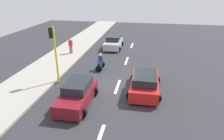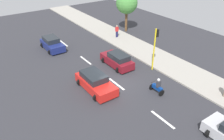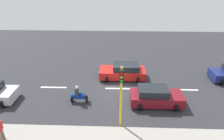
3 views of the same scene
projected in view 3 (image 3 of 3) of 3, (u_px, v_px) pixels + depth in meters
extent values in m
cube|color=#2D2D33|center=(118.00, 89.00, 17.10)|extent=(40.00, 60.00, 0.10)
cube|color=white|center=(54.00, 87.00, 17.26)|extent=(0.20, 2.40, 0.01)
cube|color=white|center=(118.00, 89.00, 17.07)|extent=(0.20, 2.40, 0.01)
cube|color=white|center=(185.00, 90.00, 16.89)|extent=(0.20, 2.40, 0.01)
cube|color=maroon|center=(156.00, 98.00, 14.78)|extent=(1.72, 4.08, 0.80)
cube|color=#1E2328|center=(153.00, 91.00, 14.48)|extent=(1.44, 2.29, 0.56)
cylinder|color=black|center=(171.00, 96.00, 15.51)|extent=(0.64, 0.22, 0.64)
cylinder|color=black|center=(176.00, 107.00, 14.17)|extent=(0.64, 0.22, 0.64)
cylinder|color=black|center=(138.00, 95.00, 15.59)|extent=(0.64, 0.22, 0.64)
cylinder|color=black|center=(140.00, 106.00, 14.26)|extent=(0.64, 0.22, 0.64)
cube|color=red|center=(122.00, 73.00, 18.64)|extent=(1.93, 4.46, 0.80)
cube|color=#1E2328|center=(126.00, 67.00, 18.32)|extent=(1.62, 2.50, 0.56)
cylinder|color=black|center=(107.00, 79.00, 18.03)|extent=(0.64, 0.22, 0.64)
cylinder|color=black|center=(108.00, 71.00, 19.56)|extent=(0.64, 0.22, 0.64)
cylinder|color=black|center=(138.00, 80.00, 17.93)|extent=(0.64, 0.22, 0.64)
cylinder|color=black|center=(136.00, 71.00, 19.46)|extent=(0.64, 0.22, 0.64)
cylinder|color=black|center=(222.00, 81.00, 17.60)|extent=(0.64, 0.22, 0.64)
cylinder|color=black|center=(214.00, 74.00, 19.02)|extent=(0.64, 0.22, 0.64)
cylinder|color=black|center=(13.00, 92.00, 16.01)|extent=(0.64, 0.22, 0.64)
cylinder|color=black|center=(3.00, 103.00, 14.57)|extent=(0.64, 0.22, 0.64)
cylinder|color=black|center=(87.00, 99.00, 15.13)|extent=(0.60, 0.10, 0.60)
cylinder|color=black|center=(72.00, 99.00, 15.17)|extent=(0.60, 0.10, 0.60)
cube|color=navy|center=(78.00, 96.00, 15.04)|extent=(0.28, 1.10, 0.36)
sphere|color=navy|center=(81.00, 94.00, 14.95)|extent=(0.32, 0.32, 0.32)
cylinder|color=black|center=(85.00, 93.00, 14.86)|extent=(0.55, 0.04, 0.04)
cube|color=#333338|center=(77.00, 92.00, 14.84)|extent=(0.36, 0.24, 0.60)
sphere|color=silver|center=(77.00, 87.00, 14.66)|extent=(0.26, 0.26, 0.26)
cylinder|color=#72604C|center=(3.00, 134.00, 11.39)|extent=(0.16, 0.16, 0.85)
cylinder|color=#72604C|center=(1.00, 137.00, 11.21)|extent=(0.16, 0.16, 0.85)
cylinder|color=yellow|center=(121.00, 99.00, 11.82)|extent=(0.14, 0.14, 4.50)
cube|color=black|center=(122.00, 76.00, 10.84)|extent=(0.24, 0.24, 0.76)
sphere|color=red|center=(122.00, 74.00, 10.62)|extent=(0.16, 0.16, 0.16)
sphere|color=#F2A50C|center=(122.00, 77.00, 10.73)|extent=(0.16, 0.16, 0.16)
sphere|color=green|center=(122.00, 81.00, 10.84)|extent=(0.16, 0.16, 0.16)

